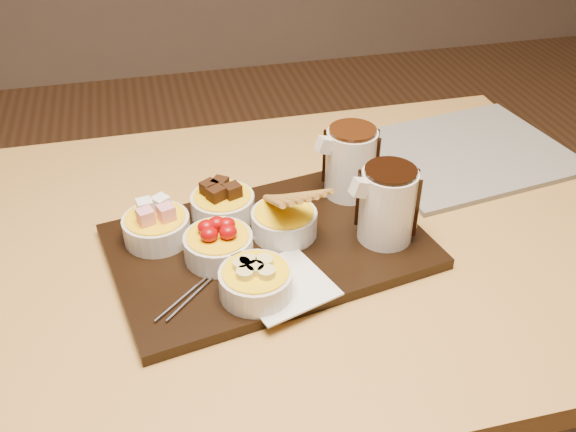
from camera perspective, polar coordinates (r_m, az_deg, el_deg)
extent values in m
cube|color=tan|center=(1.01, -2.88, -3.05)|extent=(1.20, 0.80, 0.04)
cylinder|color=tan|center=(1.65, 13.78, -3.27)|extent=(0.06, 0.06, 0.71)
cube|color=black|center=(0.97, -1.72, -2.70)|extent=(0.51, 0.38, 0.02)
cube|color=white|center=(0.89, -0.43, -6.13)|extent=(0.15, 0.15, 0.00)
cylinder|color=silver|center=(0.98, -11.59, -1.10)|extent=(0.10, 0.10, 0.04)
cylinder|color=silver|center=(1.01, -5.81, 0.86)|extent=(0.10, 0.10, 0.04)
cylinder|color=silver|center=(0.93, -6.19, -2.74)|extent=(0.10, 0.10, 0.04)
cylinder|color=silver|center=(0.97, -0.34, -0.62)|extent=(0.10, 0.10, 0.04)
cylinder|color=silver|center=(0.86, -2.87, -5.97)|extent=(0.10, 0.10, 0.04)
cylinder|color=silver|center=(0.95, 8.81, 0.91)|extent=(0.10, 0.10, 0.11)
cylinder|color=silver|center=(1.05, 5.59, 4.70)|extent=(0.10, 0.10, 0.11)
cube|color=beige|center=(1.26, 15.50, 5.42)|extent=(0.40, 0.34, 0.01)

